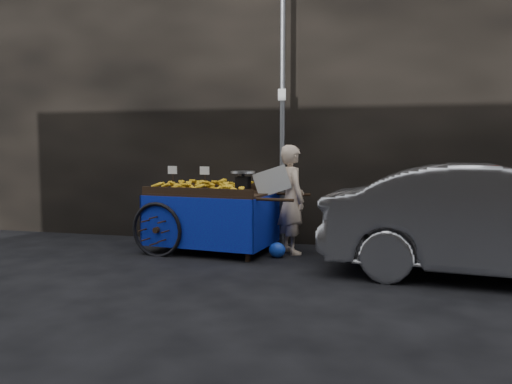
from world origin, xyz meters
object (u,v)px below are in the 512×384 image
(banana_cart, at_px, (208,198))
(parked_car, at_px, (501,223))
(vendor, at_px, (291,199))
(plastic_bag, at_px, (277,250))

(banana_cart, relative_size, parked_car, 0.61)
(parked_car, bearing_deg, vendor, 77.59)
(plastic_bag, bearing_deg, banana_cart, 169.94)
(parked_car, bearing_deg, banana_cart, 85.42)
(vendor, distance_m, plastic_bag, 0.80)
(banana_cart, bearing_deg, parked_car, -3.48)
(plastic_bag, relative_size, parked_car, 0.06)
(banana_cart, height_order, vendor, vendor)
(vendor, xyz_separation_m, plastic_bag, (-0.14, -0.36, -0.70))
(plastic_bag, distance_m, parked_car, 2.94)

